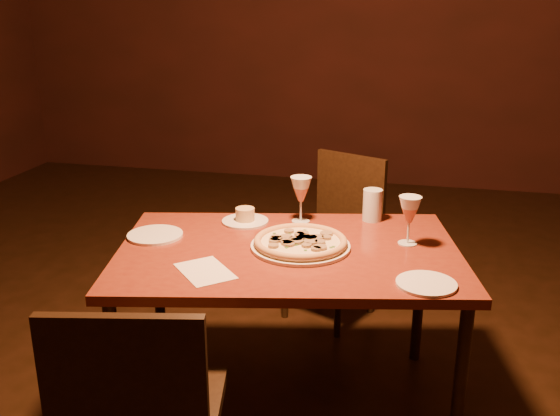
% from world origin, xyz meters
% --- Properties ---
extents(floor, '(7.00, 7.00, 0.00)m').
position_xyz_m(floor, '(0.00, 0.00, 0.00)').
color(floor, black).
rests_on(floor, ground).
extents(back_wall, '(6.00, 0.04, 3.00)m').
position_xyz_m(back_wall, '(0.00, 3.50, 1.50)').
color(back_wall, '#381411').
rests_on(back_wall, floor).
extents(dining_table, '(1.41, 1.06, 0.68)m').
position_xyz_m(dining_table, '(0.24, 0.14, 0.62)').
color(dining_table, maroon).
rests_on(dining_table, floor).
extents(chair_near, '(0.49, 0.49, 0.85)m').
position_xyz_m(chair_near, '(0.01, -0.66, 0.48)').
color(chair_near, black).
rests_on(chair_near, floor).
extents(chair_far, '(0.53, 0.53, 0.82)m').
position_xyz_m(chair_far, '(0.31, 0.99, 0.46)').
color(chair_far, black).
rests_on(chair_far, floor).
extents(pizza_plate, '(0.37, 0.37, 0.04)m').
position_xyz_m(pizza_plate, '(0.29, 0.16, 0.70)').
color(pizza_plate, silver).
rests_on(pizza_plate, dining_table).
extents(ramekin_saucer, '(0.19, 0.19, 0.06)m').
position_xyz_m(ramekin_saucer, '(0.01, 0.38, 0.70)').
color(ramekin_saucer, silver).
rests_on(ramekin_saucer, dining_table).
extents(wine_glass_far, '(0.09, 0.09, 0.19)m').
position_xyz_m(wine_glass_far, '(0.23, 0.44, 0.78)').
color(wine_glass_far, '#B8654D').
rests_on(wine_glass_far, dining_table).
extents(wine_glass_right, '(0.09, 0.09, 0.19)m').
position_xyz_m(wine_glass_right, '(0.67, 0.29, 0.77)').
color(wine_glass_right, '#B8654D').
rests_on(wine_glass_right, dining_table).
extents(water_tumbler, '(0.08, 0.08, 0.13)m').
position_xyz_m(water_tumbler, '(0.52, 0.53, 0.75)').
color(water_tumbler, silver).
rests_on(water_tumbler, dining_table).
extents(side_plate_left, '(0.22, 0.22, 0.01)m').
position_xyz_m(side_plate_left, '(-0.29, 0.15, 0.68)').
color(side_plate_left, silver).
rests_on(side_plate_left, dining_table).
extents(side_plate_near, '(0.20, 0.20, 0.01)m').
position_xyz_m(side_plate_near, '(0.75, -0.07, 0.68)').
color(side_plate_near, silver).
rests_on(side_plate_near, dining_table).
extents(menu_card, '(0.26, 0.26, 0.00)m').
position_xyz_m(menu_card, '(0.01, -0.13, 0.68)').
color(menu_card, silver).
rests_on(menu_card, dining_table).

